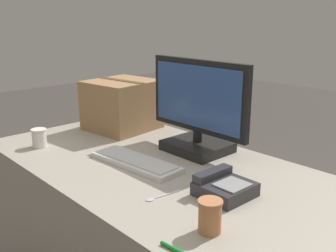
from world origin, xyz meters
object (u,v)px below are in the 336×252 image
object	(u,v)px
keyboard	(136,162)
paper_cup_left	(39,138)
spoon	(158,197)
monitor	(198,114)
desk_phone	(224,187)
cardboard_box	(122,105)
pen_marker	(181,252)
paper_cup_right	(210,216)

from	to	relation	value
keyboard	paper_cup_left	size ratio (longest dim) A/B	4.95
paper_cup_left	spoon	xyz separation A→B (m)	(0.82, 0.05, -0.04)
monitor	spoon	xyz separation A→B (m)	(0.25, -0.47, -0.18)
monitor	desk_phone	xyz separation A→B (m)	(0.39, -0.28, -0.15)
desk_phone	cardboard_box	size ratio (longest dim) A/B	0.48
paper_cup_left	monitor	bearing A→B (deg)	42.52
paper_cup_left	keyboard	bearing A→B (deg)	21.32
pen_marker	monitor	bearing A→B (deg)	124.95
spoon	pen_marker	xyz separation A→B (m)	(0.30, -0.18, 0.00)
desk_phone	pen_marker	size ratio (longest dim) A/B	1.27
desk_phone	spoon	xyz separation A→B (m)	(-0.15, -0.19, -0.03)
keyboard	cardboard_box	distance (m)	0.59
keyboard	desk_phone	bearing A→B (deg)	1.26
spoon	keyboard	bearing A→B (deg)	-106.76
desk_phone	monitor	bearing A→B (deg)	145.48
paper_cup_right	pen_marker	distance (m)	0.15
monitor	spoon	world-z (taller)	monitor
keyboard	desk_phone	world-z (taller)	desk_phone
desk_phone	paper_cup_left	world-z (taller)	paper_cup_left
paper_cup_left	cardboard_box	bearing A→B (deg)	88.18
desk_phone	paper_cup_right	xyz separation A→B (m)	(0.13, -0.23, 0.02)
paper_cup_left	paper_cup_right	distance (m)	1.10
monitor	paper_cup_right	size ratio (longest dim) A/B	5.48
pen_marker	paper_cup_right	bearing A→B (deg)	94.30
paper_cup_left	spoon	bearing A→B (deg)	3.83
paper_cup_right	pen_marker	world-z (taller)	paper_cup_right
paper_cup_left	pen_marker	xyz separation A→B (m)	(1.12, -0.13, -0.04)
keyboard	paper_cup_left	world-z (taller)	paper_cup_left
paper_cup_right	spoon	world-z (taller)	paper_cup_right
paper_cup_right	pen_marker	size ratio (longest dim) A/B	0.71
monitor	cardboard_box	distance (m)	0.56
monitor	paper_cup_left	xyz separation A→B (m)	(-0.57, -0.53, -0.14)
keyboard	paper_cup_left	bearing A→B (deg)	-163.30
keyboard	cardboard_box	bearing A→B (deg)	144.47
monitor	keyboard	distance (m)	0.37
monitor	keyboard	size ratio (longest dim) A/B	1.26
monitor	desk_phone	size ratio (longest dim) A/B	3.07
keyboard	cardboard_box	size ratio (longest dim) A/B	1.17
spoon	pen_marker	bearing A→B (deg)	67.50
monitor	desk_phone	world-z (taller)	monitor
paper_cup_right	keyboard	bearing A→B (deg)	162.91
cardboard_box	pen_marker	bearing A→B (deg)	-29.37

